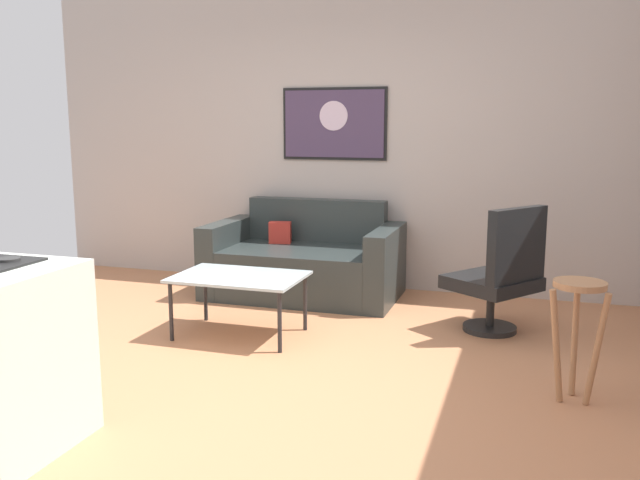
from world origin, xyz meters
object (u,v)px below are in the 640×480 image
(bar_stool, at_px, (578,313))
(wall_painting, at_px, (334,124))
(armchair, at_px, (501,274))
(couch, at_px, (305,264))
(coffee_table, at_px, (239,280))

(bar_stool, xyz_separation_m, wall_painting, (-2.08, 2.24, 1.03))
(armchair, distance_m, bar_stool, 1.22)
(armchair, bearing_deg, wall_painting, 145.43)
(armchair, bearing_deg, bar_stool, -67.56)
(couch, height_order, coffee_table, couch)
(wall_painting, bearing_deg, armchair, -34.57)
(couch, bearing_deg, bar_stool, -38.64)
(couch, distance_m, coffee_table, 1.27)
(coffee_table, xyz_separation_m, wall_painting, (0.20, 1.74, 1.12))
(armchair, height_order, bar_stool, armchair)
(coffee_table, xyz_separation_m, bar_stool, (2.28, -0.50, 0.09))
(bar_stool, distance_m, wall_painting, 3.23)
(couch, xyz_separation_m, coffee_table, (-0.07, -1.26, 0.13))
(armchair, height_order, wall_painting, wall_painting)
(couch, bearing_deg, wall_painting, 75.21)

